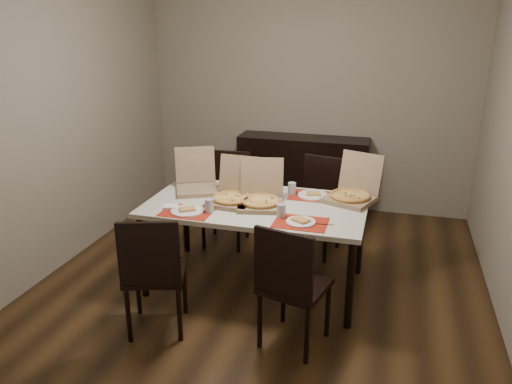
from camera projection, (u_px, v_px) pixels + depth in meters
ground at (263, 281)px, 4.44m from camera, size 3.80×4.00×0.02m
room_walls at (278, 76)px, 4.25m from camera, size 3.84×4.02×2.62m
sideboard at (302, 175)px, 5.90m from camera, size 1.50×0.40×0.90m
dining_table at (256, 211)px, 4.15m from camera, size 1.80×1.00×0.75m
chair_near_left at (154, 270)px, 3.54m from camera, size 0.53×0.53×0.93m
chair_near_right at (291, 283)px, 3.37m from camera, size 0.51×0.51×0.93m
chair_far_left at (227, 194)px, 5.07m from camera, size 0.44×0.44×0.93m
chair_far_right at (319, 201)px, 4.88m from camera, size 0.50×0.50×0.93m
setting_near_left at (191, 209)px, 3.95m from camera, size 0.43×0.30×0.11m
setting_near_right at (295, 219)px, 3.76m from camera, size 0.45×0.30×0.11m
setting_far_left at (218, 185)px, 4.51m from camera, size 0.46×0.30×0.11m
setting_far_right at (308, 194)px, 4.30m from camera, size 0.52×0.30×0.11m
napkin_loose at (261, 207)px, 4.03m from camera, size 0.15×0.16×0.02m
pizza_box_center at (261, 199)px, 4.07m from camera, size 0.43×0.46×0.36m
pizza_box_right at (352, 194)px, 4.18m from camera, size 0.50×0.52×0.38m
pizza_box_left at (197, 184)px, 4.44m from camera, size 0.49×0.51×0.36m
pizza_box_extra at (233, 196)px, 4.14m from camera, size 0.38×0.42×0.36m
faina_plate at (228, 192)px, 4.36m from camera, size 0.24×0.24×0.03m
dip_bowl at (265, 197)px, 4.24m from camera, size 0.15×0.15×0.03m
soda_bottle at (187, 170)px, 4.61m from camera, size 0.10×0.10×0.29m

